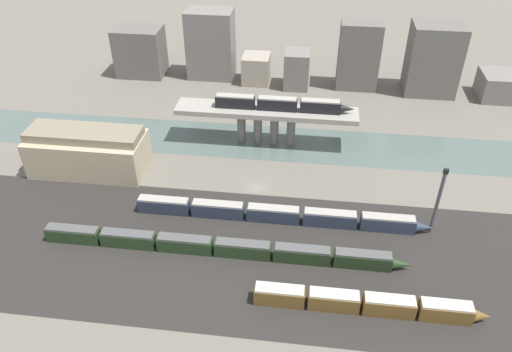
{
  "coord_description": "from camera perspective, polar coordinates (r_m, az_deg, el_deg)",
  "views": [
    {
      "loc": [
        12.36,
        -99.79,
        75.2
      ],
      "look_at": [
        0.0,
        -1.11,
        4.31
      ],
      "focal_mm": 35.0,
      "sensor_mm": 36.0,
      "label": 1
    }
  ],
  "objects": [
    {
      "name": "railbed_yard",
      "position": [
        107.48,
        -1.53,
        -8.93
      ],
      "size": [
        280.0,
        42.0,
        0.01
      ],
      "primitive_type": "cube",
      "color": "#282623",
      "rests_on": "ground"
    },
    {
      "name": "city_block_far_left",
      "position": [
        187.12,
        -13.11,
        13.68
      ],
      "size": [
        16.5,
        11.53,
        16.92
      ],
      "primitive_type": "cube",
      "color": "#605B56",
      "rests_on": "ground"
    },
    {
      "name": "bridge",
      "position": [
        139.16,
        1.18,
        6.89
      ],
      "size": [
        50.27,
        8.22,
        10.77
      ],
      "color": "gray",
      "rests_on": "ground"
    },
    {
      "name": "train_on_bridge",
      "position": [
        137.02,
        2.97,
        8.21
      ],
      "size": [
        37.84,
        2.61,
        3.59
      ],
      "color": "black",
      "rests_on": "bridge"
    },
    {
      "name": "train_yard_near",
      "position": [
        98.06,
        12.57,
        -14.05
      ],
      "size": [
        43.5,
        2.9,
        3.92
      ],
      "color": "brown",
      "rests_on": "ground"
    },
    {
      "name": "city_block_tall",
      "position": [
        177.65,
        19.59,
        12.47
      ],
      "size": [
        16.44,
        12.56,
        23.17
      ],
      "primitive_type": "cube",
      "color": "#605B56",
      "rests_on": "ground"
    },
    {
      "name": "city_block_center",
      "position": [
        177.66,
        0.02,
        12.15
      ],
      "size": [
        9.21,
        9.79,
        9.69
      ],
      "primitive_type": "cube",
      "color": "gray",
      "rests_on": "ground"
    },
    {
      "name": "city_block_far_right",
      "position": [
        174.87,
        11.66,
        13.33
      ],
      "size": [
        13.56,
        8.69,
        22.59
      ],
      "primitive_type": "cube",
      "color": "#605B56",
      "rests_on": "ground"
    },
    {
      "name": "train_yard_far",
      "position": [
        114.43,
        2.63,
        -4.42
      ],
      "size": [
        67.82,
        2.64,
        3.81
      ],
      "color": "#2D384C",
      "rests_on": "ground"
    },
    {
      "name": "signal_tower",
      "position": [
        114.32,
        20.08,
        -2.7
      ],
      "size": [
        1.0,
        0.79,
        16.98
      ],
      "color": "#4C4C51",
      "rests_on": "ground"
    },
    {
      "name": "city_block_left",
      "position": [
        180.45,
        -5.2,
        14.78
      ],
      "size": [
        15.99,
        10.61,
        23.64
      ],
      "primitive_type": "cube",
      "color": "slate",
      "rests_on": "ground"
    },
    {
      "name": "city_block_low",
      "position": [
        185.96,
        26.81,
        9.17
      ],
      "size": [
        17.81,
        12.73,
        8.44
      ],
      "primitive_type": "cube",
      "color": "slate",
      "rests_on": "ground"
    },
    {
      "name": "river_water",
      "position": [
        143.48,
        1.14,
        3.87
      ],
      "size": [
        320.0,
        18.71,
        0.01
      ],
      "primitive_type": "cube",
      "color": "#4C5B56",
      "rests_on": "ground"
    },
    {
      "name": "warehouse_building",
      "position": [
        136.11,
        -18.66,
        2.72
      ],
      "size": [
        29.54,
        12.87,
        11.96
      ],
      "color": "tan",
      "rests_on": "ground"
    },
    {
      "name": "train_yard_mid",
      "position": [
        106.72,
        -4.16,
        -8.11
      ],
      "size": [
        78.26,
        2.68,
        3.63
      ],
      "color": "#23381E",
      "rests_on": "ground"
    },
    {
      "name": "city_block_right",
      "position": [
        174.09,
        4.68,
        12.04
      ],
      "size": [
        8.34,
        9.62,
        12.57
      ],
      "primitive_type": "cube",
      "color": "slate",
      "rests_on": "ground"
    },
    {
      "name": "ground_plane",
      "position": [
        125.57,
        0.06,
        -1.31
      ],
      "size": [
        400.0,
        400.0,
        0.0
      ],
      "primitive_type": "plane",
      "color": "#666056"
    }
  ]
}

